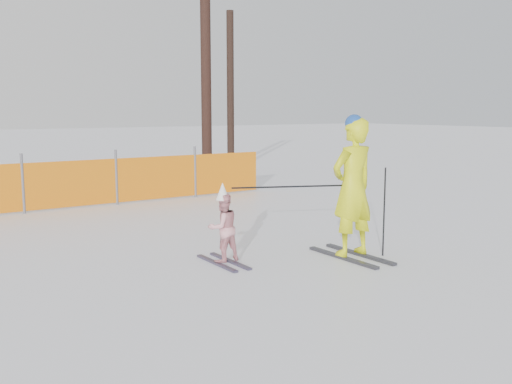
% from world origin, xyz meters
% --- Properties ---
extents(ground, '(120.00, 120.00, 0.00)m').
position_xyz_m(ground, '(0.00, 0.00, 0.00)').
color(ground, white).
rests_on(ground, ground).
extents(adult, '(0.73, 1.39, 2.08)m').
position_xyz_m(adult, '(1.29, -0.07, 1.04)').
color(adult, black).
rests_on(adult, ground).
extents(child, '(0.48, 1.03, 1.14)m').
position_xyz_m(child, '(-0.43, 0.69, 0.52)').
color(child, black).
rests_on(child, ground).
extents(ski_poles, '(2.08, 0.93, 1.31)m').
position_xyz_m(ski_poles, '(1.02, 0.05, 0.88)').
color(ski_poles, black).
rests_on(ski_poles, ground).
extents(tree_trunks, '(1.69, 1.12, 5.71)m').
position_xyz_m(tree_trunks, '(4.95, 10.24, 2.80)').
color(tree_trunks, black).
rests_on(tree_trunks, ground).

